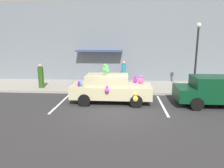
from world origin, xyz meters
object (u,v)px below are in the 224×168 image
object	(u,v)px
parked_sedan_behind	(218,91)
pedestrian_near_shopfront	(41,77)
street_lamp_post	(197,51)
plush_covered_car	(110,88)
pedestrian_walking_past	(124,73)
teddy_bear_on_sidewalk	(99,85)

from	to	relation	value
parked_sedan_behind	pedestrian_near_shopfront	size ratio (longest dim) A/B	2.68
street_lamp_post	plush_covered_car	bearing A→B (deg)	-157.22
plush_covered_car	pedestrian_walking_past	world-z (taller)	plush_covered_car
parked_sedan_behind	pedestrian_near_shopfront	xyz separation A→B (m)	(-10.63, 2.78, 0.12)
street_lamp_post	pedestrian_walking_past	size ratio (longest dim) A/B	2.55
plush_covered_car	teddy_bear_on_sidewalk	world-z (taller)	plush_covered_car
plush_covered_car	pedestrian_near_shopfront	world-z (taller)	plush_covered_car
street_lamp_post	pedestrian_near_shopfront	bearing A→B (deg)	177.51
parked_sedan_behind	pedestrian_near_shopfront	world-z (taller)	pedestrian_near_shopfront
street_lamp_post	pedestrian_near_shopfront	world-z (taller)	street_lamp_post
parked_sedan_behind	teddy_bear_on_sidewalk	distance (m)	7.03
street_lamp_post	pedestrian_walking_past	bearing A→B (deg)	149.91
teddy_bear_on_sidewalk	pedestrian_near_shopfront	distance (m)	4.08
pedestrian_near_shopfront	pedestrian_walking_past	size ratio (longest dim) A/B	0.99
plush_covered_car	pedestrian_near_shopfront	distance (m)	5.63
pedestrian_near_shopfront	parked_sedan_behind	bearing A→B (deg)	-14.64
parked_sedan_behind	pedestrian_walking_past	bearing A→B (deg)	135.27
teddy_bear_on_sidewalk	plush_covered_car	bearing A→B (deg)	-66.98
teddy_bear_on_sidewalk	street_lamp_post	distance (m)	6.49
plush_covered_car	parked_sedan_behind	size ratio (longest dim) A/B	0.98
plush_covered_car	teddy_bear_on_sidewalk	size ratio (longest dim) A/B	6.05
plush_covered_car	street_lamp_post	world-z (taller)	street_lamp_post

